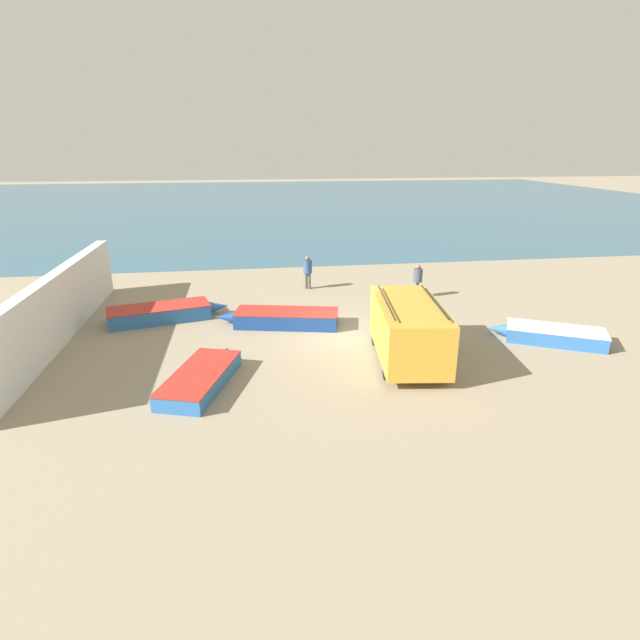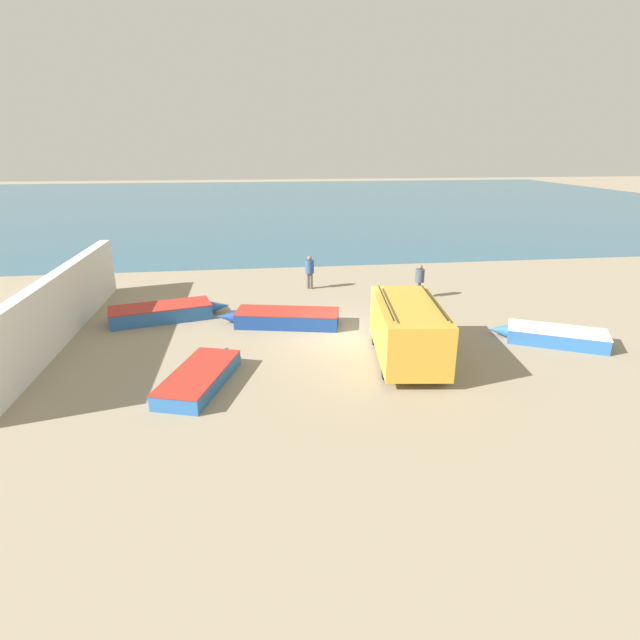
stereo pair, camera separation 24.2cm
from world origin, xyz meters
TOP-DOWN VIEW (x-y plane):
  - ground_plane at (0.00, 0.00)m, footprint 200.00×200.00m
  - sea_water at (0.00, 52.00)m, footprint 120.00×80.00m
  - harbor_wall at (-11.05, 1.00)m, footprint 0.50×14.31m
  - parked_van at (1.96, -3.11)m, footprint 2.77×5.25m
  - fishing_rowboat_0 at (-2.21, 1.22)m, footprint 5.44×2.46m
  - fishing_rowboat_1 at (-5.26, -4.07)m, footprint 2.64×4.66m
  - fishing_rowboat_2 at (8.18, -2.27)m, footprint 4.36×3.02m
  - fishing_rowboat_3 at (-7.41, 2.73)m, footprint 5.38×2.67m
  - fisherman_0 at (4.93, 4.41)m, footprint 0.45×0.45m
  - fisherman_1 at (-0.39, 6.89)m, footprint 0.47×0.47m

SIDE VIEW (x-z plane):
  - ground_plane at x=0.00m, z-range 0.00..0.00m
  - sea_water at x=0.00m, z-range 0.00..0.01m
  - fishing_rowboat_1 at x=-5.26m, z-range 0.00..0.53m
  - fishing_rowboat_2 at x=8.18m, z-range 0.00..0.59m
  - fishing_rowboat_0 at x=-2.21m, z-range 0.00..0.66m
  - fishing_rowboat_3 at x=-7.41m, z-range 0.00..0.66m
  - fisherman_0 at x=4.93m, z-range 0.17..1.89m
  - fisherman_1 at x=-0.39m, z-range 0.18..1.98m
  - parked_van at x=1.96m, z-range 0.05..2.32m
  - harbor_wall at x=-11.05m, z-range 0.00..2.69m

